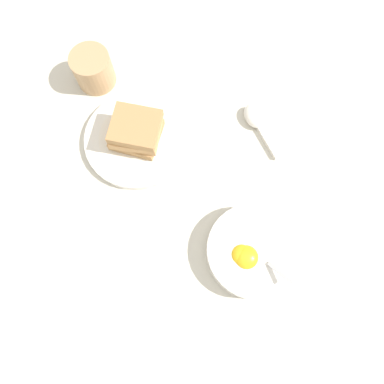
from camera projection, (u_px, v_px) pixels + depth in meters
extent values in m
plane|color=beige|center=(156.00, 196.00, 0.75)|extent=(3.00, 3.00, 0.00)
cylinder|color=white|center=(253.00, 251.00, 0.70)|extent=(0.17, 0.17, 0.04)
cylinder|color=white|center=(253.00, 251.00, 0.69)|extent=(0.14, 0.14, 0.02)
ellipsoid|color=yellow|center=(246.00, 257.00, 0.68)|extent=(0.04, 0.04, 0.02)
ellipsoid|color=yellow|center=(242.00, 255.00, 0.68)|extent=(0.04, 0.04, 0.02)
cylinder|color=black|center=(248.00, 243.00, 0.69)|extent=(0.04, 0.04, 0.00)
ellipsoid|color=silver|center=(261.00, 257.00, 0.68)|extent=(0.03, 0.02, 0.01)
cube|color=silver|center=(280.00, 273.00, 0.65)|extent=(0.05, 0.04, 0.03)
cylinder|color=white|center=(137.00, 139.00, 0.77)|extent=(0.22, 0.22, 0.02)
cylinder|color=white|center=(136.00, 137.00, 0.77)|extent=(0.16, 0.16, 0.00)
cube|color=tan|center=(136.00, 134.00, 0.76)|extent=(0.10, 0.10, 0.02)
cube|color=tan|center=(136.00, 132.00, 0.74)|extent=(0.09, 0.08, 0.02)
cube|color=tan|center=(135.00, 127.00, 0.72)|extent=(0.09, 0.09, 0.02)
ellipsoid|color=white|center=(255.00, 116.00, 0.78)|extent=(0.07, 0.07, 0.03)
cube|color=white|center=(269.00, 142.00, 0.78)|extent=(0.06, 0.07, 0.01)
cylinder|color=tan|center=(93.00, 69.00, 0.79)|extent=(0.08, 0.08, 0.08)
cylinder|color=#472B16|center=(90.00, 61.00, 0.76)|extent=(0.07, 0.07, 0.01)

